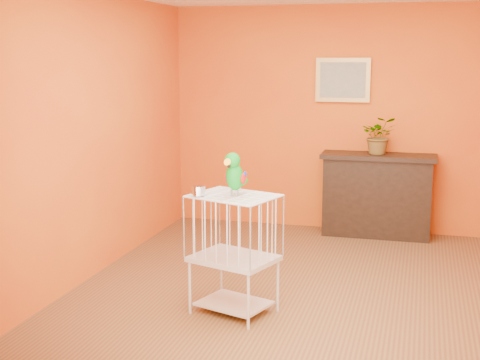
% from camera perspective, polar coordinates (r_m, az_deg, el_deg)
% --- Properties ---
extents(ground, '(4.50, 4.50, 0.00)m').
position_cam_1_polar(ground, '(5.94, 5.73, -9.40)').
color(ground, brown).
rests_on(ground, ground).
extents(room_shell, '(4.50, 4.50, 4.50)m').
position_cam_1_polar(room_shell, '(5.60, 6.03, 6.00)').
color(room_shell, '#CD5F13').
rests_on(room_shell, ground).
extents(console_cabinet, '(1.26, 0.45, 0.94)m').
position_cam_1_polar(console_cabinet, '(7.71, 11.60, -1.27)').
color(console_cabinet, black).
rests_on(console_cabinet, ground).
extents(potted_plant, '(0.43, 0.47, 0.33)m').
position_cam_1_polar(potted_plant, '(7.58, 11.77, 3.37)').
color(potted_plant, '#26722D').
rests_on(potted_plant, console_cabinet).
extents(framed_picture, '(0.62, 0.04, 0.50)m').
position_cam_1_polar(framed_picture, '(7.79, 8.77, 8.43)').
color(framed_picture, '#AB7F3D').
rests_on(framed_picture, room_shell).
extents(birdcage, '(0.74, 0.65, 0.96)m').
position_cam_1_polar(birdcage, '(5.29, -0.53, -6.21)').
color(birdcage, beige).
rests_on(birdcage, ground).
extents(feed_cup, '(0.10, 0.10, 0.07)m').
position_cam_1_polar(feed_cup, '(5.16, -3.57, -0.90)').
color(feed_cup, silver).
rests_on(feed_cup, birdcage).
extents(parrot, '(0.18, 0.31, 0.35)m').
position_cam_1_polar(parrot, '(5.13, -0.47, 0.55)').
color(parrot, '#59544C').
rests_on(parrot, birdcage).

